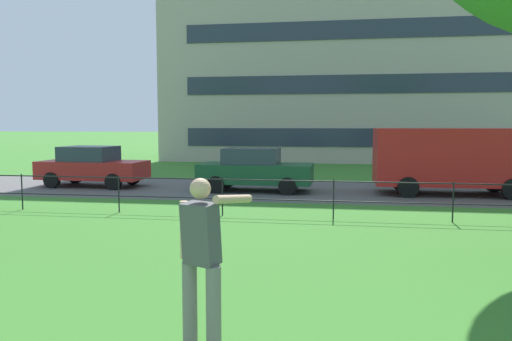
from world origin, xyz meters
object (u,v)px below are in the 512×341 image
at_px(car_dark_green_far_right, 255,169).
at_px(apartment_building_background, 356,17).
at_px(panel_van_right, 451,157).
at_px(car_red_left, 92,166).
at_px(person_thrower, 202,257).

relative_size(car_dark_green_far_right, apartment_building_background, 0.16).
bearing_deg(panel_van_right, car_red_left, 179.31).
relative_size(panel_van_right, apartment_building_background, 0.20).
height_order(person_thrower, apartment_building_background, apartment_building_background).
relative_size(car_red_left, car_dark_green_far_right, 1.00).
bearing_deg(apartment_building_background, person_thrower, -94.80).
height_order(car_red_left, car_dark_green_far_right, same).
distance_m(car_dark_green_far_right, panel_van_right, 6.71).
height_order(car_red_left, panel_van_right, panel_van_right).
bearing_deg(panel_van_right, person_thrower, -112.48).
distance_m(panel_van_right, apartment_building_background, 20.09).
bearing_deg(person_thrower, car_red_left, 121.62).
xyz_separation_m(person_thrower, panel_van_right, (5.21, 12.60, 0.28)).
height_order(person_thrower, panel_van_right, panel_van_right).
distance_m(car_red_left, car_dark_green_far_right, 6.39).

